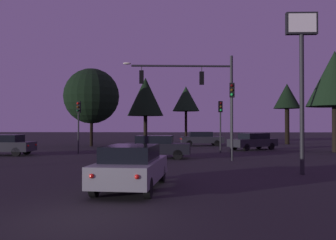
{
  "coord_description": "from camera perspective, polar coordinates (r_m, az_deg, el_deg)",
  "views": [
    {
      "loc": [
        2.46,
        -8.31,
        2.21
      ],
      "look_at": [
        1.45,
        17.44,
        2.59
      ],
      "focal_mm": 38.57,
      "sensor_mm": 36.0,
      "label": 1
    }
  ],
  "objects": [
    {
      "name": "tree_left_far",
      "position": [
        44.78,
        18.29,
        3.45
      ],
      "size": [
        3.12,
        3.12,
        7.14
      ],
      "color": "black",
      "rests_on": "ground"
    },
    {
      "name": "car_parked_lot",
      "position": [
        39.16,
        5.32,
        -2.92
      ],
      "size": [
        4.69,
        2.31,
        1.52
      ],
      "color": "#232328",
      "rests_on": "ground"
    },
    {
      "name": "car_nearside_lane",
      "position": [
        12.61,
        -5.77,
        -7.27
      ],
      "size": [
        2.25,
        4.77,
        1.52
      ],
      "color": "gray",
      "rests_on": "ground"
    },
    {
      "name": "tree_behind_sign",
      "position": [
        39.13,
        -11.99,
        3.72
      ],
      "size": [
        5.85,
        5.85,
        8.25
      ],
      "color": "black",
      "rests_on": "ground"
    },
    {
      "name": "tree_center_horizon",
      "position": [
        32.98,
        24.87,
        5.9
      ],
      "size": [
        4.62,
        4.62,
        8.38
      ],
      "color": "black",
      "rests_on": "ground"
    },
    {
      "name": "ground_plane",
      "position": [
        32.98,
        -2.05,
        -4.69
      ],
      "size": [
        168.0,
        168.0,
        0.0
      ],
      "primitive_type": "plane",
      "color": "black",
      "rests_on": "ground"
    },
    {
      "name": "store_sign_illuminated",
      "position": [
        17.57,
        20.37,
        9.43
      ],
      "size": [
        1.4,
        0.29,
        7.31
      ],
      "color": "#232326",
      "rests_on": "ground"
    },
    {
      "name": "traffic_light_corner_left",
      "position": [
        29.07,
        -13.98,
        0.55
      ],
      "size": [
        0.33,
        0.37,
        4.09
      ],
      "color": "#232326",
      "rests_on": "ground"
    },
    {
      "name": "traffic_signal_mast_arm",
      "position": [
        25.08,
        5.06,
        5.09
      ],
      "size": [
        7.58,
        0.8,
        7.04
      ],
      "color": "#232326",
      "rests_on": "ground"
    },
    {
      "name": "traffic_light_median",
      "position": [
        22.84,
        10.1,
        2.18
      ],
      "size": [
        0.35,
        0.38,
        4.85
      ],
      "color": "#232326",
      "rests_on": "ground"
    },
    {
      "name": "traffic_light_corner_right",
      "position": [
        29.47,
        8.29,
        0.62
      ],
      "size": [
        0.34,
        0.37,
        4.17
      ],
      "color": "#232326",
      "rests_on": "ground"
    },
    {
      "name": "car_far_lane",
      "position": [
        33.35,
        13.31,
        -3.26
      ],
      "size": [
        4.79,
        3.98,
        1.52
      ],
      "color": "#232328",
      "rests_on": "ground"
    },
    {
      "name": "car_crossing_left",
      "position": [
        24.29,
        -1.86,
        -4.18
      ],
      "size": [
        4.63,
        2.13,
        1.52
      ],
      "color": "black",
      "rests_on": "ground"
    },
    {
      "name": "tree_lot_edge",
      "position": [
        46.34,
        2.85,
        3.33
      ],
      "size": [
        3.47,
        3.47,
        7.23
      ],
      "color": "black",
      "rests_on": "ground"
    },
    {
      "name": "car_crossing_right",
      "position": [
        29.18,
        -24.68,
        -3.55
      ],
      "size": [
        4.62,
        1.97,
        1.52
      ],
      "color": "#232328",
      "rests_on": "ground"
    },
    {
      "name": "tree_right_cluster",
      "position": [
        44.25,
        -3.58,
        3.66
      ],
      "size": [
        4.41,
        4.41,
        8.06
      ],
      "color": "black",
      "rests_on": "ground"
    }
  ]
}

